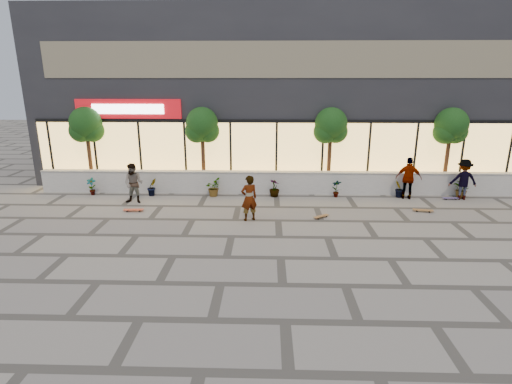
{
  "coord_description": "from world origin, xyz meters",
  "views": [
    {
      "loc": [
        -0.42,
        -10.99,
        5.21
      ],
      "look_at": [
        -0.82,
        2.63,
        1.3
      ],
      "focal_mm": 28.0,
      "sensor_mm": 36.0,
      "label": 1
    }
  ],
  "objects_px": {
    "skater_center": "(249,198)",
    "skateboard_center": "(321,216)",
    "tree_west": "(86,127)",
    "skater_right_near": "(409,178)",
    "skater_left": "(134,183)",
    "skateboard_left": "(134,210)",
    "skater_right_far": "(463,179)",
    "tree_mideast": "(331,128)",
    "skateboard_right_far": "(451,198)",
    "skateboard_right_near": "(423,210)",
    "tree_east": "(451,128)",
    "tree_midwest": "(202,127)"
  },
  "relations": [
    {
      "from": "skater_center",
      "to": "skateboard_center",
      "type": "bearing_deg",
      "value": 163.24
    },
    {
      "from": "tree_west",
      "to": "skater_right_near",
      "type": "bearing_deg",
      "value": -5.4
    },
    {
      "from": "skater_left",
      "to": "skateboard_left",
      "type": "relative_size",
      "value": 2.15
    },
    {
      "from": "skater_right_near",
      "to": "skater_right_far",
      "type": "distance_m",
      "value": 2.39
    },
    {
      "from": "tree_mideast",
      "to": "skateboard_right_far",
      "type": "height_order",
      "value": "tree_mideast"
    },
    {
      "from": "skater_right_far",
      "to": "skateboard_right_near",
      "type": "distance_m",
      "value": 3.11
    },
    {
      "from": "tree_mideast",
      "to": "skater_right_near",
      "type": "bearing_deg",
      "value": -22.85
    },
    {
      "from": "tree_east",
      "to": "skateboard_right_far",
      "type": "distance_m",
      "value": 3.29
    },
    {
      "from": "tree_west",
      "to": "skateboard_center",
      "type": "height_order",
      "value": "tree_west"
    },
    {
      "from": "tree_west",
      "to": "skateboard_right_far",
      "type": "bearing_deg",
      "value": -5.13
    },
    {
      "from": "skateboard_right_near",
      "to": "tree_east",
      "type": "bearing_deg",
      "value": 68.73
    },
    {
      "from": "skater_right_near",
      "to": "tree_mideast",
      "type": "bearing_deg",
      "value": -11.12
    },
    {
      "from": "skater_right_near",
      "to": "skateboard_right_near",
      "type": "relative_size",
      "value": 2.33
    },
    {
      "from": "tree_midwest",
      "to": "skater_center",
      "type": "relative_size",
      "value": 2.24
    },
    {
      "from": "skater_right_near",
      "to": "skateboard_left",
      "type": "height_order",
      "value": "skater_right_near"
    },
    {
      "from": "tree_midwest",
      "to": "skateboard_right_near",
      "type": "bearing_deg",
      "value": -19.18
    },
    {
      "from": "skateboard_right_far",
      "to": "skater_center",
      "type": "bearing_deg",
      "value": -163.23
    },
    {
      "from": "skater_right_near",
      "to": "skateboard_center",
      "type": "bearing_deg",
      "value": 44.72
    },
    {
      "from": "tree_east",
      "to": "skateboard_center",
      "type": "bearing_deg",
      "value": -147.11
    },
    {
      "from": "skater_center",
      "to": "skateboard_center",
      "type": "xyz_separation_m",
      "value": [
        2.77,
        0.33,
        -0.8
      ]
    },
    {
      "from": "tree_midwest",
      "to": "skateboard_right_near",
      "type": "relative_size",
      "value": 4.88
    },
    {
      "from": "tree_east",
      "to": "skateboard_right_near",
      "type": "xyz_separation_m",
      "value": [
        -2.13,
        -3.26,
        -2.91
      ]
    },
    {
      "from": "tree_midwest",
      "to": "skater_left",
      "type": "xyz_separation_m",
      "value": [
        -2.63,
        -2.4,
        -2.12
      ]
    },
    {
      "from": "tree_east",
      "to": "skater_left",
      "type": "xyz_separation_m",
      "value": [
        -14.13,
        -2.4,
        -2.12
      ]
    },
    {
      "from": "skater_right_near",
      "to": "skateboard_right_far",
      "type": "distance_m",
      "value": 2.09
    },
    {
      "from": "skater_left",
      "to": "skateboard_right_near",
      "type": "bearing_deg",
      "value": 0.82
    },
    {
      "from": "skater_right_far",
      "to": "skateboard_center",
      "type": "xyz_separation_m",
      "value": [
        -6.55,
        -2.7,
        -0.83
      ]
    },
    {
      "from": "tree_midwest",
      "to": "skateboard_center",
      "type": "xyz_separation_m",
      "value": [
        5.17,
        -4.1,
        -2.92
      ]
    },
    {
      "from": "tree_mideast",
      "to": "skater_center",
      "type": "xyz_separation_m",
      "value": [
        -3.6,
        -4.42,
        -2.11
      ]
    },
    {
      "from": "skateboard_center",
      "to": "skateboard_left",
      "type": "distance_m",
      "value": 7.51
    },
    {
      "from": "tree_west",
      "to": "skateboard_left",
      "type": "bearing_deg",
      "value": -48.26
    },
    {
      "from": "tree_mideast",
      "to": "skateboard_left",
      "type": "relative_size",
      "value": 4.85
    },
    {
      "from": "tree_midwest",
      "to": "skateboard_center",
      "type": "distance_m",
      "value": 7.21
    },
    {
      "from": "skateboard_right_far",
      "to": "skateboard_left",
      "type": "bearing_deg",
      "value": -172.89
    },
    {
      "from": "tree_midwest",
      "to": "skater_right_near",
      "type": "distance_m",
      "value": 9.65
    },
    {
      "from": "tree_east",
      "to": "skateboard_center",
      "type": "xyz_separation_m",
      "value": [
        -6.33,
        -4.1,
        -2.92
      ]
    },
    {
      "from": "tree_mideast",
      "to": "skater_left",
      "type": "height_order",
      "value": "tree_mideast"
    },
    {
      "from": "tree_west",
      "to": "skater_right_near",
      "type": "relative_size",
      "value": 2.09
    },
    {
      "from": "skateboard_right_near",
      "to": "skateboard_right_far",
      "type": "bearing_deg",
      "value": 55.41
    },
    {
      "from": "skateboard_right_far",
      "to": "skater_left",
      "type": "bearing_deg",
      "value": -177.84
    },
    {
      "from": "tree_west",
      "to": "skateboard_right_far",
      "type": "xyz_separation_m",
      "value": [
        16.72,
        -1.5,
        -2.92
      ]
    },
    {
      "from": "tree_mideast",
      "to": "skater_right_far",
      "type": "bearing_deg",
      "value": -13.76
    },
    {
      "from": "tree_west",
      "to": "tree_midwest",
      "type": "distance_m",
      "value": 5.5
    },
    {
      "from": "tree_midwest",
      "to": "tree_mideast",
      "type": "bearing_deg",
      "value": 0.0
    },
    {
      "from": "skater_center",
      "to": "skateboard_left",
      "type": "relative_size",
      "value": 2.16
    },
    {
      "from": "tree_west",
      "to": "skater_right_near",
      "type": "height_order",
      "value": "tree_west"
    },
    {
      "from": "tree_east",
      "to": "skater_right_near",
      "type": "height_order",
      "value": "tree_east"
    },
    {
      "from": "tree_east",
      "to": "skater_left",
      "type": "distance_m",
      "value": 14.49
    },
    {
      "from": "tree_west",
      "to": "skater_center",
      "type": "height_order",
      "value": "tree_west"
    },
    {
      "from": "skater_left",
      "to": "skateboard_center",
      "type": "distance_m",
      "value": 8.02
    }
  ]
}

